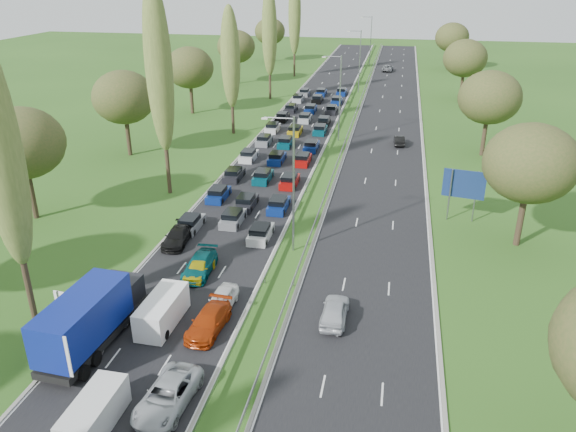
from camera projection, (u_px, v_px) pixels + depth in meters
The scene contains 24 objects.
ground at pixel (340, 137), 82.71m from camera, with size 260.00×260.00×0.00m, color #2A5219.
near_carriageway at pixel (298, 130), 86.16m from camera, with size 10.50×215.00×0.04m, color black.
far_carriageway at pixel (387, 135), 83.76m from camera, with size 10.50×215.00×0.04m, color black.
central_reservation at pixel (342, 129), 84.73m from camera, with size 2.36×215.00×0.32m.
lamp_columns at pixel (340, 99), 78.49m from camera, with size 0.18×140.18×12.00m.
poplar_row at pixel (205, 60), 69.93m from camera, with size 2.80×127.80×22.44m.
woodland_left at pixel (111, 103), 68.72m from camera, with size 8.00×166.00×11.10m.
woodland_right at pixel (499, 113), 64.18m from camera, with size 8.00×153.00×11.10m.
traffic_queue_fill at pixel (292, 137), 81.29m from camera, with size 9.13×69.71×0.80m.
near_car_2 at pixel (97, 331), 37.24m from camera, with size 2.32×5.03×1.40m, color silver.
near_car_3 at pixel (178, 236), 50.45m from camera, with size 1.96×4.81×1.40m, color black.
near_car_7 at pixel (200, 265), 45.49m from camera, with size 2.04×5.02×1.46m, color #054F52.
near_car_8 at pixel (200, 267), 45.17m from camera, with size 1.73×4.29×1.46m, color #B3A80B.
near_car_10 at pixel (168, 395), 31.58m from camera, with size 2.46×5.34×1.48m, color #AAAFB4.
near_car_11 at pixel (209, 321), 38.25m from camera, with size 2.00×4.93×1.43m, color #A5310A.
near_car_12 at pixel (222, 300), 40.73m from camera, with size 1.66×4.12×1.40m, color white.
far_car_0 at pixel (335, 311), 39.35m from camera, with size 1.81×4.49×1.53m, color #B1B4BB.
far_car_1 at pixel (399, 140), 78.86m from camera, with size 1.38×3.94×1.30m, color black.
far_car_2 at pixel (388, 68), 135.61m from camera, with size 2.39×5.19×1.44m, color slate.
blue_lorry at pixel (92, 317), 36.33m from camera, with size 2.69×9.70×4.09m.
white_van_front at pixel (96, 411), 30.17m from camera, with size 1.86×4.74×1.90m.
white_van_rear at pixel (164, 309), 39.02m from camera, with size 2.02×5.16×2.08m.
info_sign at pixel (64, 301), 39.41m from camera, with size 1.50×0.28×2.10m.
direction_sign at pixel (464, 186), 53.96m from camera, with size 3.95×0.83×5.20m.
Camera 1 is at (12.60, -0.32, 22.77)m, focal length 35.00 mm.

